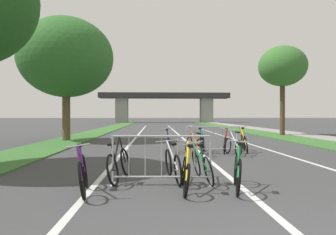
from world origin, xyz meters
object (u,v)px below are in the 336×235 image
at_px(bicycle_red_8, 225,143).
at_px(bicycle_green_1, 237,171).
at_px(bicycle_black_3, 119,164).
at_px(bicycle_purple_4, 83,173).
at_px(crowd_barrier_second, 213,140).
at_px(crowd_barrier_nearest, 162,161).
at_px(bicycle_yellow_10, 244,142).
at_px(bicycle_blue_7, 169,143).
at_px(bicycle_green_11, 202,165).
at_px(bicycle_orange_9, 193,145).
at_px(bicycle_white_5, 233,146).
at_px(bicycle_teal_6, 202,143).
at_px(bicycle_yellow_0, 185,173).
at_px(bicycle_silver_2, 173,165).
at_px(tree_left_maple_mid, 66,58).
at_px(tree_right_pine_far, 283,67).

bearing_deg(bicycle_red_8, bicycle_green_1, 91.03).
xyz_separation_m(bicycle_black_3, bicycle_purple_4, (-0.55, -1.05, -0.00)).
height_order(crowd_barrier_second, bicycle_black_3, crowd_barrier_second).
height_order(crowd_barrier_nearest, bicycle_yellow_10, crowd_barrier_nearest).
height_order(crowd_barrier_second, bicycle_blue_7, crowd_barrier_second).
bearing_deg(bicycle_black_3, bicycle_green_11, 5.36).
height_order(bicycle_orange_9, bicycle_yellow_10, bicycle_yellow_10).
bearing_deg(crowd_barrier_second, bicycle_white_5, -32.71).
xyz_separation_m(crowd_barrier_nearest, bicycle_yellow_10, (3.41, 5.76, -0.13)).
bearing_deg(bicycle_red_8, crowd_barrier_nearest, 76.63).
bearing_deg(bicycle_purple_4, crowd_barrier_nearest, -168.29).
bearing_deg(bicycle_purple_4, bicycle_white_5, -138.29).
distance_m(crowd_barrier_second, bicycle_green_1, 5.72).
distance_m(crowd_barrier_nearest, bicycle_teal_6, 5.82).
relative_size(bicycle_yellow_10, bicycle_green_11, 0.97).
bearing_deg(bicycle_blue_7, bicycle_green_1, -79.69).
relative_size(bicycle_yellow_0, bicycle_orange_9, 0.90).
bearing_deg(bicycle_green_11, bicycle_orange_9, 79.65).
xyz_separation_m(bicycle_silver_2, bicycle_purple_4, (-1.74, -1.01, 0.01)).
relative_size(tree_left_maple_mid, bicycle_black_3, 3.91).
distance_m(bicycle_orange_9, bicycle_green_11, 4.35).
bearing_deg(bicycle_purple_4, bicycle_black_3, -128.09).
relative_size(tree_left_maple_mid, crowd_barrier_second, 3.30).
distance_m(crowd_barrier_second, bicycle_yellow_0, 5.94).
xyz_separation_m(tree_left_maple_mid, bicycle_purple_4, (3.66, -11.88, -4.32)).
height_order(bicycle_purple_4, bicycle_yellow_10, bicycle_yellow_10).
xyz_separation_m(bicycle_green_1, bicycle_blue_7, (-1.06, 6.26, -0.02)).
height_order(tree_left_maple_mid, bicycle_white_5, tree_left_maple_mid).
bearing_deg(bicycle_white_5, bicycle_black_3, -137.57).
xyz_separation_m(tree_left_maple_mid, tree_right_pine_far, (14.04, 3.96, 0.20)).
relative_size(bicycle_red_8, bicycle_orange_9, 0.97).
bearing_deg(crowd_barrier_nearest, bicycle_white_5, 60.34).
height_order(tree_left_maple_mid, bicycle_yellow_10, tree_left_maple_mid).
xyz_separation_m(crowd_barrier_nearest, bicycle_purple_4, (-1.49, -0.60, -0.14)).
xyz_separation_m(bicycle_green_1, bicycle_purple_4, (-2.96, -0.11, -0.01)).
distance_m(crowd_barrier_nearest, bicycle_green_1, 1.56).
distance_m(tree_left_maple_mid, bicycle_purple_4, 13.17).
distance_m(tree_right_pine_far, bicycle_green_11, 17.50).
xyz_separation_m(bicycle_teal_6, bicycle_green_11, (-0.81, -5.21, -0.02)).
xyz_separation_m(tree_left_maple_mid, bicycle_orange_9, (6.40, -6.59, -4.32)).
bearing_deg(crowd_barrier_second, bicycle_yellow_10, 22.59).
xyz_separation_m(crowd_barrier_nearest, bicycle_green_1, (1.47, -0.49, -0.13)).
bearing_deg(tree_right_pine_far, bicycle_silver_2, -120.20).
height_order(tree_left_maple_mid, bicycle_yellow_0, tree_left_maple_mid).
height_order(crowd_barrier_second, bicycle_silver_2, crowd_barrier_second).
distance_m(bicycle_teal_6, bicycle_green_11, 5.27).
bearing_deg(crowd_barrier_second, tree_right_pine_far, 55.81).
xyz_separation_m(crowd_barrier_second, bicycle_red_8, (0.53, 0.40, -0.15)).
height_order(bicycle_yellow_0, bicycle_green_1, same).
height_order(bicycle_yellow_0, bicycle_purple_4, bicycle_purple_4).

